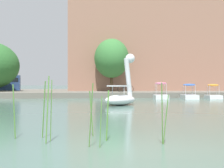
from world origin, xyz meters
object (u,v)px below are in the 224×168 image
at_px(pedal_boat_pink, 161,94).
at_px(swan_boat, 122,93).
at_px(pedal_boat_orange, 213,95).
at_px(pedal_boat_blue, 189,94).
at_px(tree_broadleaf_right, 112,58).
at_px(bicycle_parked, 126,89).
at_px(parked_van, 3,82).

bearing_deg(pedal_boat_pink, swan_boat, -119.29).
distance_m(pedal_boat_pink, pedal_boat_orange, 5.02).
height_order(pedal_boat_blue, tree_broadleaf_right, tree_broadleaf_right).
xyz_separation_m(bicycle_parked, parked_van, (-15.06, 10.59, 0.73)).
bearing_deg(pedal_boat_orange, bicycle_parked, 158.37).
height_order(pedal_boat_pink, pedal_boat_orange, pedal_boat_pink).
height_order(pedal_boat_blue, bicycle_parked, pedal_boat_blue).
relative_size(swan_boat, bicycle_parked, 2.06).
relative_size(swan_boat, pedal_boat_blue, 1.38).
bearing_deg(tree_broadleaf_right, parked_van, 155.43).
bearing_deg(swan_boat, tree_broadleaf_right, 88.39).
bearing_deg(bicycle_parked, swan_boat, -97.98).
bearing_deg(tree_broadleaf_right, pedal_boat_orange, -39.21).
relative_size(swan_boat, pedal_boat_pink, 1.70).
xyz_separation_m(swan_boat, bicycle_parked, (1.56, 11.14, 0.12)).
relative_size(pedal_boat_blue, pedal_boat_orange, 1.23).
distance_m(pedal_boat_pink, tree_broadleaf_right, 9.32).
bearing_deg(pedal_boat_pink, bicycle_parked, 131.03).
bearing_deg(pedal_boat_orange, pedal_boat_pink, -178.19).
bearing_deg(swan_boat, bicycle_parked, 82.02).
distance_m(swan_boat, parked_van, 25.60).
relative_size(tree_broadleaf_right, parked_van, 1.34).
relative_size(pedal_boat_pink, pedal_boat_blue, 0.81).
bearing_deg(parked_van, bicycle_parked, -35.11).
xyz_separation_m(pedal_boat_pink, tree_broadleaf_right, (-3.98, 7.50, 3.86)).
height_order(pedal_boat_pink, tree_broadleaf_right, tree_broadleaf_right).
bearing_deg(pedal_boat_blue, pedal_boat_orange, 2.74).
distance_m(pedal_boat_blue, tree_broadleaf_right, 10.74).
relative_size(tree_broadleaf_right, bicycle_parked, 3.65).
distance_m(swan_boat, pedal_boat_blue, 10.63).
bearing_deg(pedal_boat_orange, parked_van, 149.13).
relative_size(pedal_boat_pink, bicycle_parked, 1.21).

